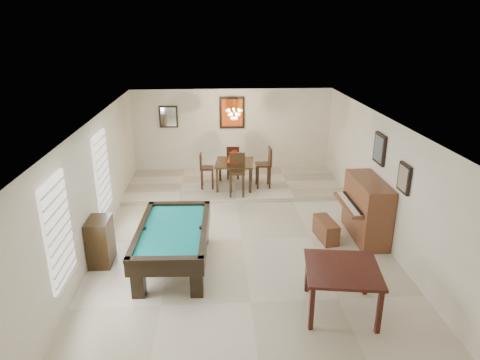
{
  "coord_description": "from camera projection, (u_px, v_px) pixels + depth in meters",
  "views": [
    {
      "loc": [
        -0.55,
        -8.26,
        4.38
      ],
      "look_at": [
        0.0,
        0.6,
        1.15
      ],
      "focal_mm": 32.0,
      "sensor_mm": 36.0,
      "label": 1
    }
  ],
  "objects": [
    {
      "name": "ground_plane",
      "position": [
        242.0,
        240.0,
        9.28
      ],
      "size": [
        6.0,
        9.0,
        0.02
      ],
      "primitive_type": "cube",
      "color": "beige"
    },
    {
      "name": "wall_back",
      "position": [
        232.0,
        132.0,
        13.05
      ],
      "size": [
        6.0,
        0.04,
        2.6
      ],
      "primitive_type": "cube",
      "color": "silver",
      "rests_on": "ground_plane"
    },
    {
      "name": "wall_front",
      "position": [
        269.0,
        328.0,
        4.61
      ],
      "size": [
        6.0,
        0.04,
        2.6
      ],
      "primitive_type": "cube",
      "color": "silver",
      "rests_on": "ground_plane"
    },
    {
      "name": "wall_left",
      "position": [
        94.0,
        186.0,
        8.66
      ],
      "size": [
        0.04,
        9.0,
        2.6
      ],
      "primitive_type": "cube",
      "color": "silver",
      "rests_on": "ground_plane"
    },
    {
      "name": "wall_right",
      "position": [
        384.0,
        180.0,
        9.0
      ],
      "size": [
        0.04,
        9.0,
        2.6
      ],
      "primitive_type": "cube",
      "color": "silver",
      "rests_on": "ground_plane"
    },
    {
      "name": "ceiling",
      "position": [
        242.0,
        121.0,
        8.39
      ],
      "size": [
        6.0,
        9.0,
        0.04
      ],
      "primitive_type": "cube",
      "color": "white",
      "rests_on": "wall_back"
    },
    {
      "name": "dining_step",
      "position": [
        234.0,
        184.0,
        12.3
      ],
      "size": [
        6.0,
        2.5,
        0.12
      ],
      "primitive_type": "cube",
      "color": "beige",
      "rests_on": "ground_plane"
    },
    {
      "name": "window_left_front",
      "position": [
        58.0,
        231.0,
        6.56
      ],
      "size": [
        0.06,
        1.0,
        1.7
      ],
      "primitive_type": "cube",
      "color": "white",
      "rests_on": "wall_left"
    },
    {
      "name": "window_left_rear",
      "position": [
        102.0,
        172.0,
        9.19
      ],
      "size": [
        0.06,
        1.0,
        1.7
      ],
      "primitive_type": "cube",
      "color": "white",
      "rests_on": "wall_left"
    },
    {
      "name": "pool_table",
      "position": [
        174.0,
        248.0,
        8.11
      ],
      "size": [
        1.38,
        2.43,
        0.79
      ],
      "primitive_type": null,
      "rotation": [
        0.0,
        0.0,
        -0.04
      ],
      "color": "black",
      "rests_on": "ground_plane"
    },
    {
      "name": "square_table",
      "position": [
        341.0,
        289.0,
        6.84
      ],
      "size": [
        1.3,
        1.3,
        0.79
      ],
      "primitive_type": null,
      "rotation": [
        0.0,
        0.0,
        -0.15
      ],
      "color": "black",
      "rests_on": "ground_plane"
    },
    {
      "name": "upright_piano",
      "position": [
        360.0,
        209.0,
        9.17
      ],
      "size": [
        0.88,
        1.57,
        1.31
      ],
      "primitive_type": null,
      "color": "brown",
      "rests_on": "ground_plane"
    },
    {
      "name": "piano_bench",
      "position": [
        326.0,
        230.0,
        9.21
      ],
      "size": [
        0.41,
        0.83,
        0.44
      ],
      "primitive_type": "cube",
      "rotation": [
        0.0,
        0.0,
        0.13
      ],
      "color": "brown",
      "rests_on": "ground_plane"
    },
    {
      "name": "apothecary_chest",
      "position": [
        101.0,
        241.0,
        8.2
      ],
      "size": [
        0.41,
        0.62,
        0.93
      ],
      "primitive_type": "cube",
      "color": "black",
      "rests_on": "ground_plane"
    },
    {
      "name": "dining_table",
      "position": [
        235.0,
        172.0,
        11.81
      ],
      "size": [
        1.12,
        1.12,
        0.84
      ],
      "primitive_type": null,
      "rotation": [
        0.0,
        0.0,
        -0.11
      ],
      "color": "black",
      "rests_on": "dining_step"
    },
    {
      "name": "flower_vase",
      "position": [
        234.0,
        154.0,
        11.63
      ],
      "size": [
        0.15,
        0.15,
        0.21
      ],
      "primitive_type": null,
      "rotation": [
        0.0,
        0.0,
        -0.28
      ],
      "color": "#9E1B0D",
      "rests_on": "dining_table"
    },
    {
      "name": "dining_chair_south",
      "position": [
        237.0,
        175.0,
        11.16
      ],
      "size": [
        0.45,
        0.45,
        1.12
      ],
      "primitive_type": null,
      "rotation": [
        0.0,
        0.0,
        -0.09
      ],
      "color": "black",
      "rests_on": "dining_step"
    },
    {
      "name": "dining_chair_north",
      "position": [
        233.0,
        162.0,
        12.49
      ],
      "size": [
        0.38,
        0.38,
        0.99
      ],
      "primitive_type": null,
      "rotation": [
        0.0,
        0.0,
        3.1
      ],
      "color": "black",
      "rests_on": "dining_step"
    },
    {
      "name": "dining_chair_west",
      "position": [
        207.0,
        171.0,
        11.72
      ],
      "size": [
        0.37,
        0.37,
        0.99
      ],
      "primitive_type": null,
      "rotation": [
        0.0,
        0.0,
        1.56
      ],
      "color": "black",
      "rests_on": "dining_step"
    },
    {
      "name": "dining_chair_east",
      "position": [
        263.0,
        168.0,
        11.78
      ],
      "size": [
        0.42,
        0.42,
        1.11
      ],
      "primitive_type": null,
      "rotation": [
        0.0,
        0.0,
        -1.55
      ],
      "color": "black",
      "rests_on": "dining_step"
    },
    {
      "name": "chandelier",
      "position": [
        234.0,
        111.0,
        11.52
      ],
      "size": [
        0.44,
        0.44,
        0.6
      ],
      "primitive_type": null,
      "color": "#FFE5B2",
      "rests_on": "ceiling"
    },
    {
      "name": "back_painting",
      "position": [
        232.0,
        113.0,
        12.81
      ],
      "size": [
        0.75,
        0.06,
        0.95
      ],
      "primitive_type": "cube",
      "color": "#D84C14",
      "rests_on": "wall_back"
    },
    {
      "name": "back_mirror",
      "position": [
        168.0,
        117.0,
        12.73
      ],
      "size": [
        0.55,
        0.06,
        0.65
      ],
      "primitive_type": "cube",
      "color": "white",
      "rests_on": "wall_back"
    },
    {
      "name": "right_picture_upper",
      "position": [
        380.0,
        149.0,
        9.08
      ],
      "size": [
        0.06,
        0.55,
        0.65
      ],
      "primitive_type": "cube",
      "color": "slate",
      "rests_on": "wall_right"
    },
    {
      "name": "right_picture_lower",
      "position": [
        404.0,
        178.0,
        7.93
      ],
      "size": [
        0.06,
        0.45,
        0.55
      ],
      "primitive_type": "cube",
      "color": "gray",
      "rests_on": "wall_right"
    }
  ]
}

